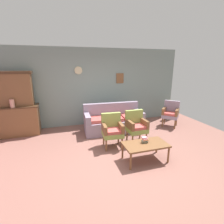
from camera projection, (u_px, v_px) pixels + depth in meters
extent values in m
plane|color=#84564C|center=(121.00, 158.00, 4.02)|extent=(7.68, 7.68, 0.00)
cube|color=gray|center=(96.00, 87.00, 6.06)|extent=(6.40, 0.06, 2.70)
cube|color=brown|center=(120.00, 78.00, 6.19)|extent=(0.28, 0.02, 0.36)
cylinder|color=beige|center=(78.00, 70.00, 5.68)|extent=(0.26, 0.03, 0.26)
cube|color=brown|center=(20.00, 121.00, 5.24)|extent=(1.10, 0.52, 0.90)
cube|color=#462D1B|center=(18.00, 106.00, 5.11)|extent=(1.16, 0.55, 0.03)
cube|color=brown|center=(16.00, 90.00, 5.05)|extent=(0.90, 0.36, 0.95)
cube|color=#462D1B|center=(13.00, 72.00, 4.91)|extent=(0.99, 0.38, 0.08)
cylinder|color=tan|center=(12.00, 104.00, 4.88)|extent=(0.13, 0.13, 0.24)
cube|color=gray|center=(114.00, 125.00, 5.54)|extent=(1.92, 0.89, 0.42)
cube|color=gray|center=(111.00, 110.00, 5.72)|extent=(1.89, 0.25, 0.48)
cube|color=gray|center=(138.00, 114.00, 5.66)|extent=(0.20, 0.81, 0.24)
cube|color=gray|center=(87.00, 118.00, 5.25)|extent=(0.20, 0.81, 0.24)
cube|color=#B74C47|center=(130.00, 117.00, 5.57)|extent=(0.52, 0.58, 0.10)
cube|color=#B74C47|center=(114.00, 118.00, 5.44)|extent=(0.52, 0.58, 0.10)
cube|color=#B74C47|center=(97.00, 119.00, 5.30)|extent=(0.52, 0.58, 0.10)
cube|color=#849947|center=(113.00, 134.00, 4.44)|extent=(0.56, 0.52, 0.12)
cube|color=#B74C47|center=(113.00, 131.00, 4.40)|extent=(0.47, 0.44, 0.10)
cube|color=#849947|center=(111.00, 121.00, 4.55)|extent=(0.53, 0.14, 0.46)
cube|color=brown|center=(121.00, 127.00, 4.44)|extent=(0.12, 0.48, 0.22)
cube|color=brown|center=(104.00, 128.00, 4.35)|extent=(0.12, 0.48, 0.22)
cylinder|color=brown|center=(122.00, 144.00, 4.37)|extent=(0.04, 0.04, 0.32)
cylinder|color=brown|center=(106.00, 145.00, 4.28)|extent=(0.04, 0.04, 0.32)
cylinder|color=brown|center=(118.00, 138.00, 4.72)|extent=(0.04, 0.04, 0.32)
cylinder|color=brown|center=(104.00, 139.00, 4.63)|extent=(0.04, 0.04, 0.32)
cube|color=#849947|center=(137.00, 130.00, 4.72)|extent=(0.53, 0.49, 0.12)
cube|color=#B74C47|center=(137.00, 127.00, 4.68)|extent=(0.45, 0.41, 0.10)
cube|color=#849947|center=(134.00, 118.00, 4.83)|extent=(0.52, 0.11, 0.46)
cube|color=brown|center=(144.00, 123.00, 4.74)|extent=(0.09, 0.48, 0.22)
cube|color=brown|center=(130.00, 125.00, 4.61)|extent=(0.09, 0.48, 0.22)
cylinder|color=brown|center=(146.00, 139.00, 4.67)|extent=(0.04, 0.04, 0.32)
cylinder|color=brown|center=(132.00, 141.00, 4.55)|extent=(0.04, 0.04, 0.32)
cylinder|color=brown|center=(140.00, 133.00, 5.02)|extent=(0.04, 0.04, 0.32)
cylinder|color=brown|center=(127.00, 135.00, 4.89)|extent=(0.04, 0.04, 0.32)
cube|color=gray|center=(170.00, 116.00, 5.96)|extent=(0.71, 0.71, 0.12)
cube|color=#B74C47|center=(170.00, 114.00, 5.91)|extent=(0.60, 0.60, 0.10)
cube|color=gray|center=(172.00, 107.00, 6.05)|extent=(0.44, 0.44, 0.46)
cube|color=brown|center=(177.00, 112.00, 5.81)|extent=(0.40, 0.40, 0.22)
cube|color=brown|center=(164.00, 111.00, 6.01)|extent=(0.40, 0.40, 0.22)
cylinder|color=brown|center=(175.00, 124.00, 5.76)|extent=(0.04, 0.04, 0.32)
cylinder|color=brown|center=(162.00, 123.00, 5.95)|extent=(0.04, 0.04, 0.32)
cylinder|color=brown|center=(176.00, 121.00, 6.08)|extent=(0.04, 0.04, 0.32)
cylinder|color=brown|center=(165.00, 120.00, 6.27)|extent=(0.04, 0.04, 0.32)
cube|color=brown|center=(145.00, 145.00, 3.80)|extent=(1.00, 0.56, 0.04)
cylinder|color=brown|center=(123.00, 151.00, 3.95)|extent=(0.04, 0.04, 0.38)
cylinder|color=brown|center=(157.00, 145.00, 4.21)|extent=(0.04, 0.04, 0.38)
cylinder|color=brown|center=(131.00, 162.00, 3.51)|extent=(0.04, 0.04, 0.38)
cylinder|color=brown|center=(168.00, 155.00, 3.77)|extent=(0.04, 0.04, 0.38)
cube|color=#707154|center=(145.00, 142.00, 3.85)|extent=(0.14, 0.08, 0.03)
cube|color=gray|center=(145.00, 141.00, 3.84)|extent=(0.11, 0.08, 0.02)
cube|color=gray|center=(145.00, 140.00, 3.84)|extent=(0.16, 0.07, 0.02)
cube|color=#E78C5C|center=(145.00, 140.00, 3.83)|extent=(0.12, 0.09, 0.02)
cube|color=#BA6D6B|center=(145.00, 139.00, 3.83)|extent=(0.12, 0.09, 0.02)
cube|color=pink|center=(144.00, 138.00, 3.84)|extent=(0.11, 0.07, 0.03)
cylinder|color=#6F6B55|center=(169.00, 110.00, 6.70)|extent=(0.25, 0.25, 0.78)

